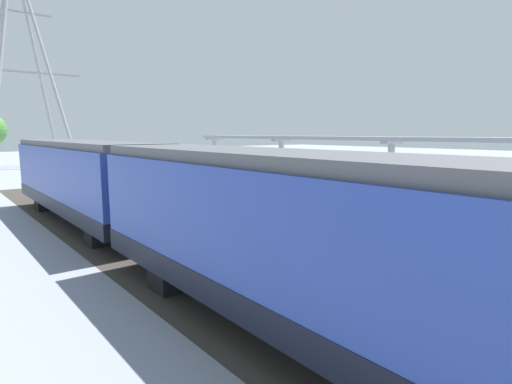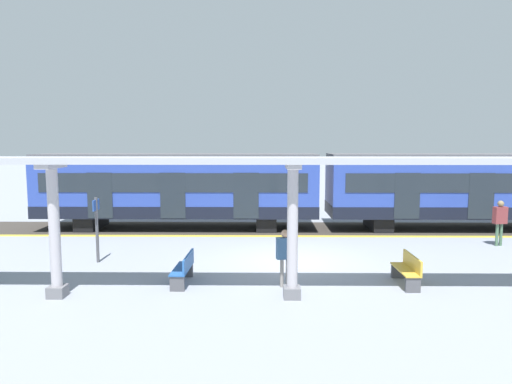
{
  "view_description": "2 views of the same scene",
  "coord_description": "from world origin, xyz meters",
  "px_view_note": "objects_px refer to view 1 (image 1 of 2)",
  "views": [
    {
      "loc": [
        -10.89,
        -9.58,
        3.81
      ],
      "look_at": [
        -0.15,
        3.68,
        1.33
      ],
      "focal_mm": 28.52,
      "sensor_mm": 36.0,
      "label": 1
    },
    {
      "loc": [
        15.4,
        -1.01,
        4.09
      ],
      "look_at": [
        -2.3,
        -1.23,
        2.1
      ],
      "focal_mm": 32.35,
      "sensor_mm": 36.0,
      "label": 2
    }
  ],
  "objects_px": {
    "canopy_pillar_fifth": "(215,164)",
    "bench_near_end": "(310,207)",
    "passenger_by_the_benches": "(379,204)",
    "bench_far_end": "(228,191)",
    "canopy_pillar_fourth": "(281,171)",
    "canopy_pillar_third": "(390,183)",
    "train_far_carriage": "(83,180)",
    "passenger_waiting_near_edge": "(161,190)",
    "train_near_carriage": "(314,248)",
    "bench_mid_platform": "(446,233)"
  },
  "relations": [
    {
      "from": "train_near_carriage",
      "to": "passenger_waiting_near_edge",
      "type": "relative_size",
      "value": 7.21
    },
    {
      "from": "train_far_carriage",
      "to": "passenger_waiting_near_edge",
      "type": "distance_m",
      "value": 3.56
    },
    {
      "from": "canopy_pillar_fourth",
      "to": "passenger_waiting_near_edge",
      "type": "relative_size",
      "value": 1.97
    },
    {
      "from": "train_far_carriage",
      "to": "bench_mid_platform",
      "type": "relative_size",
      "value": 8.48
    },
    {
      "from": "train_far_carriage",
      "to": "passenger_waiting_near_edge",
      "type": "bearing_deg",
      "value": -4.48
    },
    {
      "from": "bench_far_end",
      "to": "train_far_carriage",
      "type": "bearing_deg",
      "value": -172.22
    },
    {
      "from": "train_far_carriage",
      "to": "bench_mid_platform",
      "type": "height_order",
      "value": "train_far_carriage"
    },
    {
      "from": "canopy_pillar_fourth",
      "to": "bench_far_end",
      "type": "relative_size",
      "value": 2.31
    },
    {
      "from": "bench_far_end",
      "to": "passenger_by_the_benches",
      "type": "xyz_separation_m",
      "value": [
        0.21,
        -10.01,
        0.57
      ]
    },
    {
      "from": "canopy_pillar_fifth",
      "to": "bench_far_end",
      "type": "height_order",
      "value": "canopy_pillar_fifth"
    },
    {
      "from": "train_near_carriage",
      "to": "bench_mid_platform",
      "type": "relative_size",
      "value": 8.48
    },
    {
      "from": "train_far_carriage",
      "to": "passenger_waiting_near_edge",
      "type": "xyz_separation_m",
      "value": [
        3.47,
        -0.27,
        -0.72
      ]
    },
    {
      "from": "passenger_waiting_near_edge",
      "to": "train_far_carriage",
      "type": "bearing_deg",
      "value": 175.52
    },
    {
      "from": "canopy_pillar_fourth",
      "to": "bench_near_end",
      "type": "relative_size",
      "value": 2.33
    },
    {
      "from": "train_near_carriage",
      "to": "passenger_by_the_benches",
      "type": "bearing_deg",
      "value": 27.66
    },
    {
      "from": "train_near_carriage",
      "to": "canopy_pillar_fourth",
      "type": "distance_m",
      "value": 14.75
    },
    {
      "from": "canopy_pillar_fourth",
      "to": "canopy_pillar_fifth",
      "type": "distance_m",
      "value": 6.42
    },
    {
      "from": "bench_mid_platform",
      "to": "bench_far_end",
      "type": "xyz_separation_m",
      "value": [
        0.04,
        12.87,
        0.0
      ]
    },
    {
      "from": "passenger_by_the_benches",
      "to": "train_far_carriage",
      "type": "bearing_deg",
      "value": 134.23
    },
    {
      "from": "bench_far_end",
      "to": "canopy_pillar_fourth",
      "type": "bearing_deg",
      "value": -71.0
    },
    {
      "from": "passenger_by_the_benches",
      "to": "train_near_carriage",
      "type": "bearing_deg",
      "value": -152.34
    },
    {
      "from": "canopy_pillar_fifth",
      "to": "passenger_by_the_benches",
      "type": "distance_m",
      "value": 13.2
    },
    {
      "from": "canopy_pillar_third",
      "to": "bench_far_end",
      "type": "xyz_separation_m",
      "value": [
        -1.13,
        9.86,
        -1.34
      ]
    },
    {
      "from": "train_near_carriage",
      "to": "canopy_pillar_third",
      "type": "distance_m",
      "value": 10.62
    },
    {
      "from": "canopy_pillar_third",
      "to": "canopy_pillar_fourth",
      "type": "xyz_separation_m",
      "value": [
        0.0,
        6.58,
        0.0
      ]
    },
    {
      "from": "canopy_pillar_fifth",
      "to": "bench_near_end",
      "type": "distance_m",
      "value": 9.8
    },
    {
      "from": "canopy_pillar_fifth",
      "to": "bench_mid_platform",
      "type": "distance_m",
      "value": 16.11
    },
    {
      "from": "canopy_pillar_third",
      "to": "passenger_waiting_near_edge",
      "type": "height_order",
      "value": "canopy_pillar_third"
    },
    {
      "from": "bench_near_end",
      "to": "passenger_by_the_benches",
      "type": "height_order",
      "value": "passenger_by_the_benches"
    },
    {
      "from": "passenger_by_the_benches",
      "to": "canopy_pillar_fifth",
      "type": "bearing_deg",
      "value": 86.02
    },
    {
      "from": "train_near_carriage",
      "to": "bench_far_end",
      "type": "relative_size",
      "value": 8.43
    },
    {
      "from": "bench_far_end",
      "to": "passenger_by_the_benches",
      "type": "height_order",
      "value": "passenger_by_the_benches"
    },
    {
      "from": "train_near_carriage",
      "to": "bench_far_end",
      "type": "bearing_deg",
      "value": 59.93
    },
    {
      "from": "canopy_pillar_fifth",
      "to": "passenger_by_the_benches",
      "type": "relative_size",
      "value": 2.16
    },
    {
      "from": "canopy_pillar_third",
      "to": "canopy_pillar_fourth",
      "type": "bearing_deg",
      "value": 90.0
    },
    {
      "from": "canopy_pillar_fifth",
      "to": "bench_near_end",
      "type": "bearing_deg",
      "value": -96.75
    },
    {
      "from": "bench_near_end",
      "to": "bench_far_end",
      "type": "distance_m",
      "value": 6.5
    },
    {
      "from": "train_far_carriage",
      "to": "bench_near_end",
      "type": "bearing_deg",
      "value": -32.51
    },
    {
      "from": "canopy_pillar_fourth",
      "to": "bench_far_end",
      "type": "xyz_separation_m",
      "value": [
        -1.13,
        3.28,
        -1.34
      ]
    },
    {
      "from": "train_near_carriage",
      "to": "passenger_waiting_near_edge",
      "type": "xyz_separation_m",
      "value": [
        3.47,
        13.11,
        -0.72
      ]
    },
    {
      "from": "train_far_carriage",
      "to": "canopy_pillar_third",
      "type": "height_order",
      "value": "canopy_pillar_third"
    },
    {
      "from": "train_far_carriage",
      "to": "canopy_pillar_fourth",
      "type": "distance_m",
      "value": 9.78
    },
    {
      "from": "passenger_waiting_near_edge",
      "to": "passenger_by_the_benches",
      "type": "relative_size",
      "value": 1.09
    },
    {
      "from": "bench_mid_platform",
      "to": "bench_near_end",
      "type": "bearing_deg",
      "value": 89.77
    },
    {
      "from": "canopy_pillar_fourth",
      "to": "train_far_carriage",
      "type": "bearing_deg",
      "value": 167.39
    },
    {
      "from": "canopy_pillar_third",
      "to": "passenger_by_the_benches",
      "type": "distance_m",
      "value": 1.2
    },
    {
      "from": "train_near_carriage",
      "to": "passenger_waiting_near_edge",
      "type": "height_order",
      "value": "train_near_carriage"
    },
    {
      "from": "canopy_pillar_third",
      "to": "canopy_pillar_fourth",
      "type": "distance_m",
      "value": 6.58
    },
    {
      "from": "canopy_pillar_third",
      "to": "bench_far_end",
      "type": "bearing_deg",
      "value": 96.54
    },
    {
      "from": "bench_near_end",
      "to": "train_far_carriage",
      "type": "bearing_deg",
      "value": 147.49
    }
  ]
}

